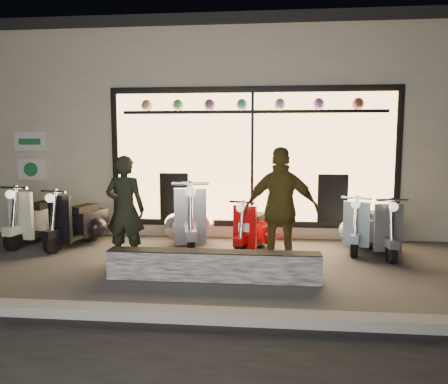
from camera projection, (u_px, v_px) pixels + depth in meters
The scene contains 12 objects.
ground at pixel (194, 266), 6.56m from camera, with size 40.00×40.00×0.00m, color #383533.
kerb at pixel (161, 314), 4.57m from camera, with size 40.00×0.25×0.12m, color slate.
shop_building at pixel (226, 132), 11.23m from camera, with size 10.20×6.23×4.20m.
graffiti_barrier at pixel (213, 266), 5.85m from camera, with size 2.85×0.28×0.40m, color black.
scooter_silver at pixel (189, 220), 7.74m from camera, with size 0.74×1.64×1.16m.
scooter_red at pixel (256, 230), 7.46m from camera, with size 0.68×1.22×0.88m.
scooter_black at pixel (82, 222), 7.88m from camera, with size 0.72×1.41×1.01m.
scooter_cream at pixel (43, 219), 8.13m from camera, with size 0.64×1.47×1.05m.
scooter_blue at pixel (359, 227), 7.60m from camera, with size 0.67×1.31×0.93m.
scooter_grey at pixel (378, 230), 7.30m from camera, with size 0.45×1.32×0.95m.
man at pixel (125, 210), 6.63m from camera, with size 0.60×0.40×1.65m, color black.
woman at pixel (281, 209), 6.23m from camera, with size 1.04×0.43×1.78m, color brown.
Camera 1 is at (1.09, -6.30, 1.86)m, focal length 35.00 mm.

